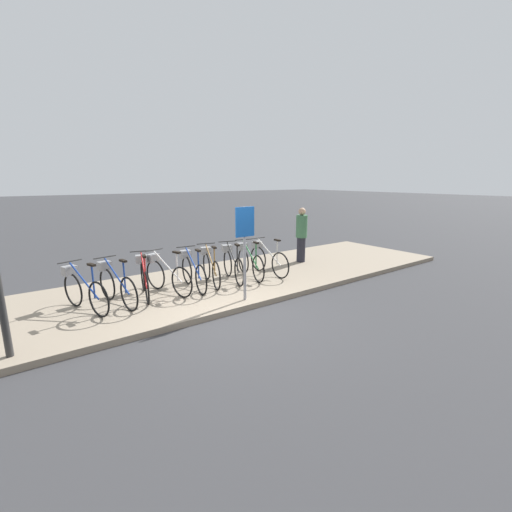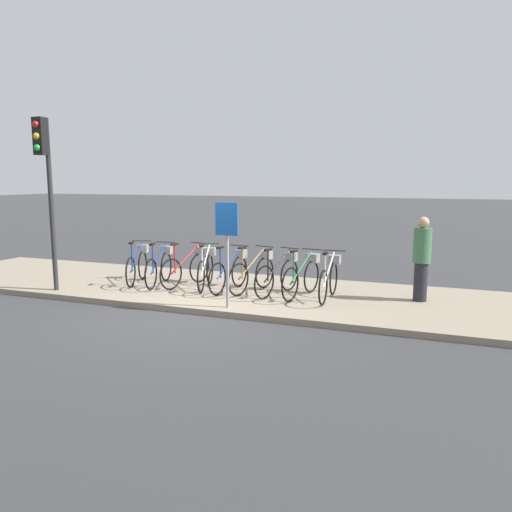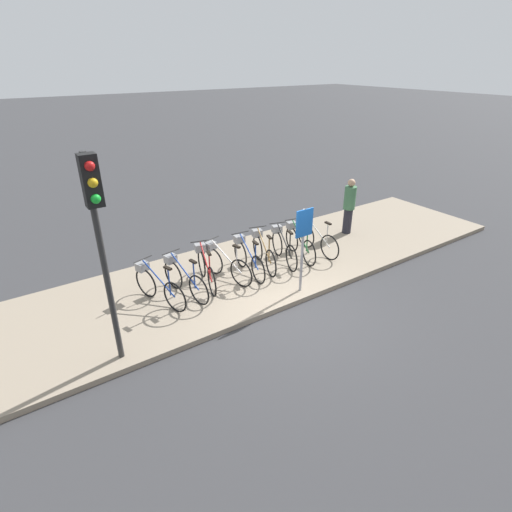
{
  "view_description": "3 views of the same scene",
  "coord_description": "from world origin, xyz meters",
  "px_view_note": "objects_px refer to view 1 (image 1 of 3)",
  "views": [
    {
      "loc": [
        -3.29,
        -5.36,
        2.61
      ],
      "look_at": [
        1.1,
        0.63,
        0.93
      ],
      "focal_mm": 24.0,
      "sensor_mm": 36.0,
      "label": 1
    },
    {
      "loc": [
        4.26,
        -7.97,
        2.49
      ],
      "look_at": [
        0.67,
        1.52,
        0.92
      ],
      "focal_mm": 35.0,
      "sensor_mm": 36.0,
      "label": 2
    },
    {
      "loc": [
        -4.64,
        -5.59,
        4.87
      ],
      "look_at": [
        -0.5,
        0.52,
        1.2
      ],
      "focal_mm": 28.0,
      "sensor_mm": 36.0,
      "label": 3
    }
  ],
  "objects_px": {
    "parked_bicycle_3": "(165,273)",
    "parked_bicycle_4": "(192,270)",
    "parked_bicycle_7": "(249,260)",
    "pedestrian": "(301,234)",
    "sign_post": "(245,237)",
    "parked_bicycle_2": "(144,276)",
    "parked_bicycle_5": "(210,266)",
    "parked_bicycle_6": "(232,263)",
    "parked_bicycle_0": "(82,289)",
    "parked_bicycle_1": "(115,283)",
    "parked_bicycle_8": "(267,258)"
  },
  "relations": [
    {
      "from": "parked_bicycle_5",
      "to": "parked_bicycle_7",
      "type": "relative_size",
      "value": 0.99
    },
    {
      "from": "parked_bicycle_5",
      "to": "parked_bicycle_7",
      "type": "height_order",
      "value": "same"
    },
    {
      "from": "parked_bicycle_0",
      "to": "sign_post",
      "type": "height_order",
      "value": "sign_post"
    },
    {
      "from": "parked_bicycle_7",
      "to": "pedestrian",
      "type": "bearing_deg",
      "value": 10.77
    },
    {
      "from": "pedestrian",
      "to": "parked_bicycle_0",
      "type": "bearing_deg",
      "value": -175.72
    },
    {
      "from": "parked_bicycle_2",
      "to": "parked_bicycle_7",
      "type": "height_order",
      "value": "same"
    },
    {
      "from": "parked_bicycle_0",
      "to": "parked_bicycle_3",
      "type": "relative_size",
      "value": 0.99
    },
    {
      "from": "parked_bicycle_2",
      "to": "pedestrian",
      "type": "xyz_separation_m",
      "value": [
        4.94,
        0.32,
        0.43
      ]
    },
    {
      "from": "parked_bicycle_7",
      "to": "sign_post",
      "type": "height_order",
      "value": "sign_post"
    },
    {
      "from": "parked_bicycle_1",
      "to": "parked_bicycle_7",
      "type": "relative_size",
      "value": 1.0
    },
    {
      "from": "parked_bicycle_7",
      "to": "sign_post",
      "type": "relative_size",
      "value": 0.82
    },
    {
      "from": "parked_bicycle_4",
      "to": "pedestrian",
      "type": "distance_m",
      "value": 3.9
    },
    {
      "from": "parked_bicycle_1",
      "to": "parked_bicycle_4",
      "type": "distance_m",
      "value": 1.72
    },
    {
      "from": "parked_bicycle_1",
      "to": "pedestrian",
      "type": "height_order",
      "value": "pedestrian"
    },
    {
      "from": "parked_bicycle_2",
      "to": "parked_bicycle_6",
      "type": "relative_size",
      "value": 1.01
    },
    {
      "from": "parked_bicycle_3",
      "to": "parked_bicycle_5",
      "type": "relative_size",
      "value": 1.0
    },
    {
      "from": "parked_bicycle_5",
      "to": "sign_post",
      "type": "bearing_deg",
      "value": -89.14
    },
    {
      "from": "parked_bicycle_5",
      "to": "sign_post",
      "type": "relative_size",
      "value": 0.81
    },
    {
      "from": "parked_bicycle_2",
      "to": "parked_bicycle_5",
      "type": "bearing_deg",
      "value": -1.06
    },
    {
      "from": "parked_bicycle_0",
      "to": "parked_bicycle_3",
      "type": "xyz_separation_m",
      "value": [
        1.7,
        0.11,
        0.0
      ]
    },
    {
      "from": "parked_bicycle_1",
      "to": "parked_bicycle_4",
      "type": "relative_size",
      "value": 0.99
    },
    {
      "from": "parked_bicycle_2",
      "to": "parked_bicycle_4",
      "type": "distance_m",
      "value": 1.09
    },
    {
      "from": "parked_bicycle_6",
      "to": "sign_post",
      "type": "bearing_deg",
      "value": -111.83
    },
    {
      "from": "parked_bicycle_6",
      "to": "pedestrian",
      "type": "height_order",
      "value": "pedestrian"
    },
    {
      "from": "parked_bicycle_6",
      "to": "parked_bicycle_3",
      "type": "bearing_deg",
      "value": 178.13
    },
    {
      "from": "parked_bicycle_7",
      "to": "parked_bicycle_8",
      "type": "xyz_separation_m",
      "value": [
        0.55,
        -0.04,
        0.0
      ]
    },
    {
      "from": "parked_bicycle_1",
      "to": "parked_bicycle_2",
      "type": "height_order",
      "value": "same"
    },
    {
      "from": "parked_bicycle_4",
      "to": "parked_bicycle_8",
      "type": "distance_m",
      "value": 2.16
    },
    {
      "from": "parked_bicycle_3",
      "to": "sign_post",
      "type": "relative_size",
      "value": 0.81
    },
    {
      "from": "sign_post",
      "to": "parked_bicycle_5",
      "type": "bearing_deg",
      "value": 90.86
    },
    {
      "from": "parked_bicycle_3",
      "to": "parked_bicycle_4",
      "type": "bearing_deg",
      "value": -6.27
    },
    {
      "from": "parked_bicycle_5",
      "to": "parked_bicycle_6",
      "type": "xyz_separation_m",
      "value": [
        0.58,
        -0.06,
        0.0
      ]
    },
    {
      "from": "parked_bicycle_1",
      "to": "parked_bicycle_2",
      "type": "distance_m",
      "value": 0.65
    },
    {
      "from": "parked_bicycle_5",
      "to": "pedestrian",
      "type": "xyz_separation_m",
      "value": [
        3.34,
        0.35,
        0.43
      ]
    },
    {
      "from": "sign_post",
      "to": "parked_bicycle_8",
      "type": "bearing_deg",
      "value": 39.81
    },
    {
      "from": "parked_bicycle_6",
      "to": "sign_post",
      "type": "height_order",
      "value": "sign_post"
    },
    {
      "from": "parked_bicycle_2",
      "to": "sign_post",
      "type": "relative_size",
      "value": 0.81
    },
    {
      "from": "parked_bicycle_0",
      "to": "sign_post",
      "type": "distance_m",
      "value": 3.28
    },
    {
      "from": "parked_bicycle_3",
      "to": "parked_bicycle_6",
      "type": "distance_m",
      "value": 1.72
    },
    {
      "from": "parked_bicycle_2",
      "to": "pedestrian",
      "type": "height_order",
      "value": "pedestrian"
    },
    {
      "from": "parked_bicycle_0",
      "to": "parked_bicycle_6",
      "type": "xyz_separation_m",
      "value": [
        3.42,
        0.05,
        0.0
      ]
    },
    {
      "from": "sign_post",
      "to": "parked_bicycle_4",
      "type": "bearing_deg",
      "value": 111.07
    },
    {
      "from": "parked_bicycle_4",
      "to": "pedestrian",
      "type": "height_order",
      "value": "pedestrian"
    },
    {
      "from": "parked_bicycle_3",
      "to": "parked_bicycle_4",
      "type": "xyz_separation_m",
      "value": [
        0.62,
        -0.07,
        0.0
      ]
    },
    {
      "from": "parked_bicycle_0",
      "to": "sign_post",
      "type": "xyz_separation_m",
      "value": [
        2.85,
        -1.35,
        0.89
      ]
    },
    {
      "from": "parked_bicycle_7",
      "to": "parked_bicycle_0",
      "type": "bearing_deg",
      "value": -179.5
    },
    {
      "from": "parked_bicycle_4",
      "to": "pedestrian",
      "type": "bearing_deg",
      "value": 6.28
    },
    {
      "from": "parked_bicycle_1",
      "to": "parked_bicycle_4",
      "type": "bearing_deg",
      "value": 1.57
    },
    {
      "from": "parked_bicycle_4",
      "to": "sign_post",
      "type": "distance_m",
      "value": 1.74
    },
    {
      "from": "parked_bicycle_4",
      "to": "sign_post",
      "type": "height_order",
      "value": "sign_post"
    }
  ]
}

